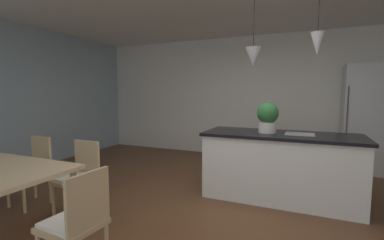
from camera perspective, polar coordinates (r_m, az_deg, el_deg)
ground_plane at (r=3.26m, az=6.41°, el=-20.82°), size 10.00×8.40×0.04m
wall_back_kitchen at (r=6.11m, az=15.63°, el=4.70°), size 10.00×0.12×2.70m
chair_far_right at (r=3.44m, az=-23.12°, el=-10.98°), size 0.41×0.41×0.87m
chair_kitchen_end at (r=2.31m, az=-23.48°, el=-19.33°), size 0.42×0.42×0.87m
chair_far_left at (r=4.04m, az=-31.07°, el=-8.86°), size 0.43×0.43×0.87m
kitchen_island at (r=3.84m, az=18.38°, el=-9.24°), size 2.03×0.82×0.91m
refrigerator at (r=5.75m, az=32.72°, el=0.23°), size 0.64×0.67×1.95m
pendant_over_island_main at (r=3.81m, az=13.01°, el=13.13°), size 0.21×0.21×0.89m
pendant_over_island_aux at (r=3.76m, az=25.37°, el=14.61°), size 0.17×0.17×0.79m
potted_plant_on_island at (r=3.75m, az=15.94°, el=0.69°), size 0.29×0.29×0.42m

